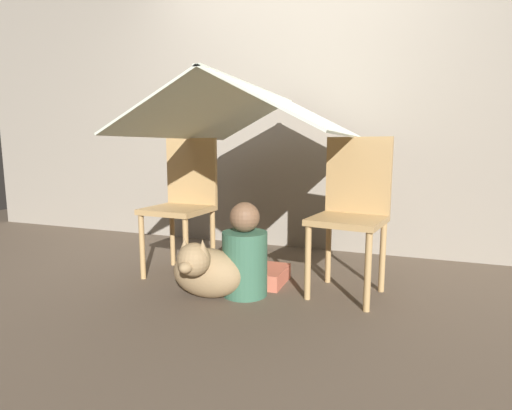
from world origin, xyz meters
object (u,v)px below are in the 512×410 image
(chair_left, at_px, (184,199))
(dog, at_px, (206,270))
(chair_right, at_px, (352,208))
(person_front, at_px, (244,256))

(chair_left, height_order, dog, chair_left)
(chair_right, height_order, dog, chair_right)
(person_front, bearing_deg, chair_right, 24.60)
(person_front, bearing_deg, dog, -142.83)
(chair_right, xyz_separation_m, dog, (-0.77, -0.41, -0.35))
(chair_left, bearing_deg, person_front, -22.53)
(chair_left, xyz_separation_m, chair_right, (1.14, -0.00, 0.00))
(dog, bearing_deg, person_front, 37.17)
(person_front, relative_size, dog, 1.27)
(chair_right, distance_m, dog, 0.94)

